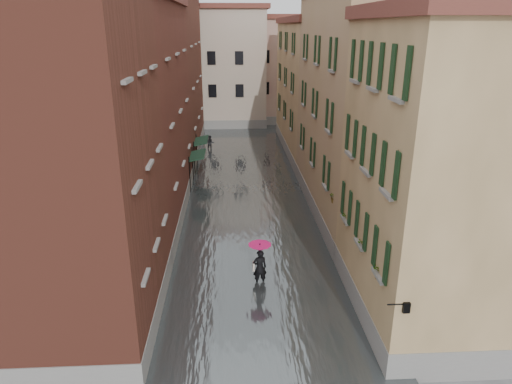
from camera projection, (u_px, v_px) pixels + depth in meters
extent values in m
plane|color=#535355|center=(256.00, 290.00, 20.66)|extent=(120.00, 120.00, 0.00)
cube|color=#4D5355|center=(246.00, 191.00, 32.82)|extent=(10.00, 60.00, 0.20)
cube|color=brown|center=(63.00, 168.00, 16.20)|extent=(6.00, 8.00, 13.00)
cube|color=#5D261D|center=(128.00, 117.00, 26.60)|extent=(6.00, 14.00, 12.50)
cube|color=brown|center=(163.00, 77.00, 40.41)|extent=(6.00, 16.00, 14.00)
cube|color=olive|center=(444.00, 181.00, 17.18)|extent=(6.00, 8.00, 11.50)
cube|color=tan|center=(365.00, 110.00, 27.24)|extent=(6.00, 14.00, 13.00)
cube|color=olive|center=(318.00, 90.00, 41.56)|extent=(6.00, 16.00, 11.50)
cube|color=#B2A68E|center=(213.00, 69.00, 53.92)|extent=(12.00, 9.00, 13.00)
cube|color=tan|center=(287.00, 71.00, 56.44)|extent=(10.00, 9.00, 12.00)
cube|color=black|center=(198.00, 155.00, 32.66)|extent=(1.09, 2.68, 0.31)
cylinder|color=black|center=(190.00, 176.00, 31.77)|extent=(0.06, 0.06, 2.80)
cylinder|color=black|center=(193.00, 165.00, 34.29)|extent=(0.06, 0.06, 2.80)
cube|color=black|center=(201.00, 141.00, 36.78)|extent=(1.09, 2.87, 0.31)
cylinder|color=black|center=(194.00, 159.00, 35.81)|extent=(0.06, 0.06, 2.80)
cylinder|color=black|center=(197.00, 150.00, 38.49)|extent=(0.06, 0.06, 2.80)
cylinder|color=black|center=(397.00, 304.00, 14.18)|extent=(0.60, 0.05, 0.05)
cube|color=black|center=(406.00, 307.00, 14.23)|extent=(0.22, 0.22, 0.35)
cube|color=beige|center=(406.00, 307.00, 14.23)|extent=(0.14, 0.14, 0.24)
cube|color=#9E6833|center=(380.00, 272.00, 15.93)|extent=(0.22, 0.85, 0.18)
imported|color=#265926|center=(381.00, 262.00, 15.79)|extent=(0.59, 0.51, 0.66)
cube|color=#9E6833|center=(364.00, 246.00, 17.83)|extent=(0.22, 0.85, 0.18)
imported|color=#265926|center=(365.00, 236.00, 17.68)|extent=(0.59, 0.51, 0.66)
cube|color=#9E6833|center=(348.00, 219.00, 20.31)|extent=(0.22, 0.85, 0.18)
imported|color=#265926|center=(348.00, 210.00, 20.16)|extent=(0.59, 0.51, 0.66)
cube|color=#9E6833|center=(335.00, 198.00, 22.77)|extent=(0.22, 0.85, 0.18)
imported|color=#265926|center=(336.00, 190.00, 22.62)|extent=(0.59, 0.51, 0.66)
imported|color=black|center=(260.00, 268.00, 20.76)|extent=(0.71, 0.53, 1.78)
cube|color=beige|center=(254.00, 266.00, 20.77)|extent=(0.08, 0.30, 0.38)
cylinder|color=black|center=(260.00, 259.00, 20.60)|extent=(0.02, 0.02, 1.00)
cone|color=#DB0E5F|center=(260.00, 247.00, 20.41)|extent=(1.05, 1.05, 0.28)
imported|color=black|center=(210.00, 143.00, 43.30)|extent=(0.82, 0.68, 1.52)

